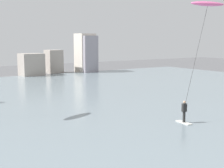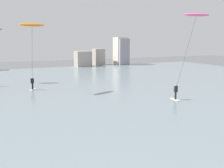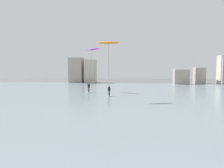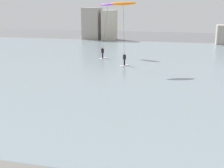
% 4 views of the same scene
% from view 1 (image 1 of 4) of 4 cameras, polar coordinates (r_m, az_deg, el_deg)
% --- Properties ---
extents(water_bay, '(84.00, 52.00, 0.10)m').
position_cam_1_polar(water_bay, '(30.11, -14.96, -4.24)').
color(water_bay, gray).
rests_on(water_bay, ground).
extents(kitesurfer_pink, '(4.52, 1.92, 8.99)m').
position_cam_1_polar(kitesurfer_pink, '(26.11, 15.87, 11.45)').
color(kitesurfer_pink, silver).
rests_on(kitesurfer_pink, water_bay).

